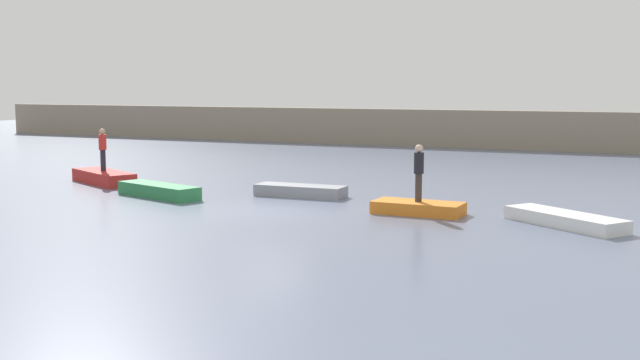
{
  "coord_description": "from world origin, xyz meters",
  "views": [
    {
      "loc": [
        12.22,
        -22.61,
        4.15
      ],
      "look_at": [
        0.94,
        1.86,
        0.85
      ],
      "focal_mm": 43.67,
      "sensor_mm": 36.0,
      "label": 1
    }
  ],
  "objects_px": {
    "rowboat_green": "(159,191)",
    "rowboat_grey": "(300,191)",
    "person_red_shirt": "(103,147)",
    "rowboat_red": "(104,177)",
    "rowboat_white": "(565,219)",
    "rowboat_orange": "(418,208)",
    "person_dark_shirt": "(419,170)"
  },
  "relations": [
    {
      "from": "rowboat_red",
      "to": "rowboat_green",
      "type": "xyz_separation_m",
      "value": [
        4.58,
        -2.36,
        -0.02
      ]
    },
    {
      "from": "rowboat_red",
      "to": "rowboat_green",
      "type": "bearing_deg",
      "value": -0.56
    },
    {
      "from": "person_dark_shirt",
      "to": "rowboat_orange",
      "type": "bearing_deg",
      "value": 0.0
    },
    {
      "from": "rowboat_white",
      "to": "person_dark_shirt",
      "type": "relative_size",
      "value": 2.1
    },
    {
      "from": "rowboat_grey",
      "to": "person_red_shirt",
      "type": "distance_m",
      "value": 9.36
    },
    {
      "from": "rowboat_red",
      "to": "rowboat_orange",
      "type": "xyz_separation_m",
      "value": [
        14.5,
        -1.97,
        -0.07
      ]
    },
    {
      "from": "rowboat_red",
      "to": "person_dark_shirt",
      "type": "height_order",
      "value": "person_dark_shirt"
    },
    {
      "from": "rowboat_grey",
      "to": "person_dark_shirt",
      "type": "relative_size",
      "value": 1.85
    },
    {
      "from": "rowboat_green",
      "to": "rowboat_white",
      "type": "xyz_separation_m",
      "value": [
        14.52,
        0.12,
        -0.05
      ]
    },
    {
      "from": "rowboat_red",
      "to": "rowboat_orange",
      "type": "relative_size",
      "value": 1.34
    },
    {
      "from": "rowboat_red",
      "to": "rowboat_grey",
      "type": "relative_size",
      "value": 1.13
    },
    {
      "from": "person_dark_shirt",
      "to": "rowboat_white",
      "type": "bearing_deg",
      "value": -3.38
    },
    {
      "from": "rowboat_white",
      "to": "rowboat_orange",
      "type": "bearing_deg",
      "value": -148.46
    },
    {
      "from": "rowboat_red",
      "to": "person_dark_shirt",
      "type": "xyz_separation_m",
      "value": [
        14.5,
        -1.97,
        1.18
      ]
    },
    {
      "from": "rowboat_grey",
      "to": "rowboat_white",
      "type": "relative_size",
      "value": 0.88
    },
    {
      "from": "rowboat_grey",
      "to": "person_red_shirt",
      "type": "xyz_separation_m",
      "value": [
        -9.27,
        -0.05,
        1.33
      ]
    },
    {
      "from": "rowboat_orange",
      "to": "person_dark_shirt",
      "type": "xyz_separation_m",
      "value": [
        0.0,
        0.0,
        1.24
      ]
    },
    {
      "from": "rowboat_green",
      "to": "rowboat_orange",
      "type": "bearing_deg",
      "value": 19.53
    },
    {
      "from": "rowboat_red",
      "to": "rowboat_orange",
      "type": "distance_m",
      "value": 14.64
    },
    {
      "from": "person_red_shirt",
      "to": "rowboat_green",
      "type": "bearing_deg",
      "value": -27.29
    },
    {
      "from": "person_dark_shirt",
      "to": "rowboat_green",
      "type": "bearing_deg",
      "value": -177.73
    },
    {
      "from": "rowboat_green",
      "to": "rowboat_grey",
      "type": "distance_m",
      "value": 5.27
    },
    {
      "from": "rowboat_red",
      "to": "person_red_shirt",
      "type": "distance_m",
      "value": 1.28
    },
    {
      "from": "rowboat_red",
      "to": "person_red_shirt",
      "type": "height_order",
      "value": "person_red_shirt"
    },
    {
      "from": "person_red_shirt",
      "to": "person_dark_shirt",
      "type": "height_order",
      "value": "person_red_shirt"
    },
    {
      "from": "rowboat_green",
      "to": "person_red_shirt",
      "type": "xyz_separation_m",
      "value": [
        -4.58,
        2.36,
        1.3
      ]
    },
    {
      "from": "rowboat_green",
      "to": "rowboat_white",
      "type": "height_order",
      "value": "rowboat_green"
    },
    {
      "from": "rowboat_red",
      "to": "person_red_shirt",
      "type": "bearing_deg",
      "value": -167.3
    },
    {
      "from": "rowboat_grey",
      "to": "person_dark_shirt",
      "type": "bearing_deg",
      "value": -22.94
    },
    {
      "from": "rowboat_grey",
      "to": "rowboat_orange",
      "type": "relative_size",
      "value": 1.19
    },
    {
      "from": "rowboat_green",
      "to": "person_dark_shirt",
      "type": "bearing_deg",
      "value": 19.53
    },
    {
      "from": "rowboat_green",
      "to": "rowboat_grey",
      "type": "bearing_deg",
      "value": 44.49
    }
  ]
}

